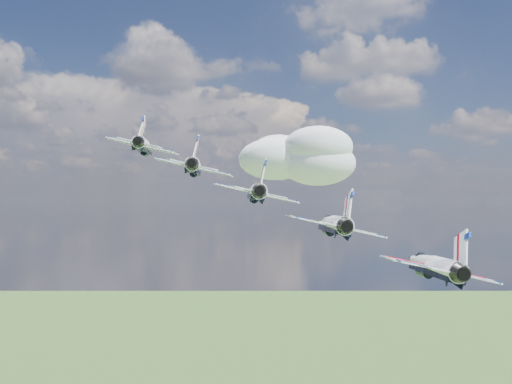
# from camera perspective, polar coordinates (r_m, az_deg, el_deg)

# --- Properties ---
(cloud_far) EXTENTS (57.24, 44.98, 22.49)m
(cloud_far) POSITION_cam_1_polar(r_m,az_deg,el_deg) (272.79, 3.97, 3.70)
(cloud_far) COLOR white
(jet_0) EXTENTS (12.07, 15.67, 6.41)m
(jet_0) POSITION_cam_1_polar(r_m,az_deg,el_deg) (86.80, -11.08, 4.53)
(jet_0) COLOR silver
(jet_1) EXTENTS (12.07, 15.67, 6.41)m
(jet_1) POSITION_cam_1_polar(r_m,az_deg,el_deg) (77.64, -6.15, 2.53)
(jet_1) COLOR white
(jet_2) EXTENTS (12.07, 15.67, 6.41)m
(jet_2) POSITION_cam_1_polar(r_m,az_deg,el_deg) (69.32, 0.00, -0.00)
(jet_2) COLOR white
(jet_3) EXTENTS (12.07, 15.67, 6.41)m
(jet_3) POSITION_cam_1_polar(r_m,az_deg,el_deg) (62.18, 7.69, -3.16)
(jet_3) COLOR silver
(jet_4) EXTENTS (12.07, 15.67, 6.41)m
(jet_4) POSITION_cam_1_polar(r_m,az_deg,el_deg) (56.66, 17.19, -6.95)
(jet_4) COLOR white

